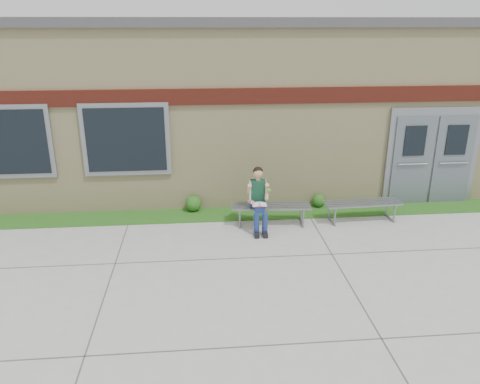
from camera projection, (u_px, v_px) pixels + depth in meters
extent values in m
plane|color=#9E9E99|center=(284.00, 270.00, 8.22)|extent=(80.00, 80.00, 0.00)
cube|color=#1D4A13|center=(264.00, 213.00, 10.65)|extent=(16.00, 0.80, 0.02)
cube|color=beige|center=(248.00, 101.00, 13.15)|extent=(16.00, 6.00, 4.00)
cube|color=#3F3F42|center=(249.00, 22.00, 12.43)|extent=(16.20, 6.20, 0.20)
cube|color=maroon|center=(263.00, 96.00, 10.11)|extent=(16.00, 0.06, 0.35)
cube|color=slate|center=(7.00, 142.00, 9.95)|extent=(1.90, 0.08, 1.60)
cube|color=black|center=(6.00, 143.00, 9.91)|extent=(1.70, 0.04, 1.40)
cube|color=slate|center=(126.00, 140.00, 10.16)|extent=(1.90, 0.08, 1.60)
cube|color=black|center=(126.00, 140.00, 10.12)|extent=(1.70, 0.04, 1.40)
cube|color=slate|center=(432.00, 156.00, 10.94)|extent=(2.20, 0.08, 2.30)
cube|color=#535D64|center=(412.00, 161.00, 10.88)|extent=(0.92, 0.06, 2.10)
cube|color=#535D64|center=(453.00, 160.00, 10.97)|extent=(0.92, 0.06, 2.10)
cube|color=slate|center=(271.00, 206.00, 9.96)|extent=(1.70, 0.59, 0.03)
cube|color=slate|center=(240.00, 217.00, 9.98)|extent=(0.08, 0.47, 0.38)
cube|color=slate|center=(302.00, 215.00, 10.09)|extent=(0.08, 0.47, 0.38)
cube|color=slate|center=(362.00, 203.00, 10.13)|extent=(1.69, 0.54, 0.03)
cube|color=slate|center=(332.00, 214.00, 10.15)|extent=(0.06, 0.47, 0.38)
cube|color=slate|center=(391.00, 211.00, 10.26)|extent=(0.06, 0.47, 0.38)
cube|color=navy|center=(258.00, 203.00, 9.86)|extent=(0.33, 0.24, 0.15)
cube|color=#0D311A|center=(258.00, 190.00, 9.74)|extent=(0.31, 0.20, 0.44)
sphere|color=tan|center=(258.00, 173.00, 9.60)|extent=(0.21, 0.21, 0.20)
sphere|color=black|center=(258.00, 172.00, 9.61)|extent=(0.22, 0.22, 0.21)
cylinder|color=navy|center=(255.00, 207.00, 9.61)|extent=(0.15, 0.40, 0.14)
cylinder|color=navy|center=(263.00, 207.00, 9.62)|extent=(0.15, 0.40, 0.14)
cylinder|color=navy|center=(256.00, 224.00, 9.50)|extent=(0.11, 0.11, 0.48)
cylinder|color=navy|center=(265.00, 224.00, 9.51)|extent=(0.11, 0.11, 0.48)
cube|color=black|center=(257.00, 234.00, 9.50)|extent=(0.10, 0.25, 0.10)
cube|color=black|center=(265.00, 234.00, 9.51)|extent=(0.10, 0.25, 0.10)
cylinder|color=tan|center=(249.00, 189.00, 9.65)|extent=(0.09, 0.21, 0.25)
cylinder|color=tan|center=(267.00, 188.00, 9.68)|extent=(0.09, 0.21, 0.25)
cube|color=white|center=(259.00, 204.00, 9.48)|extent=(0.30, 0.22, 0.01)
cube|color=#DE535B|center=(259.00, 205.00, 9.48)|extent=(0.30, 0.23, 0.01)
sphere|color=#50A92D|center=(269.00, 190.00, 9.55)|extent=(0.08, 0.08, 0.08)
sphere|color=#1D4A13|center=(194.00, 203.00, 10.69)|extent=(0.36, 0.36, 0.36)
sphere|color=#1D4A13|center=(319.00, 200.00, 10.94)|extent=(0.31, 0.31, 0.31)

